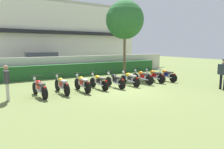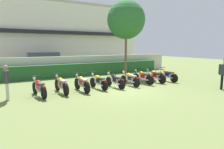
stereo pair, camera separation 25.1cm
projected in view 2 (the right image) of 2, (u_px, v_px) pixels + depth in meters
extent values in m
plane|color=olive|center=(123.00, 90.00, 10.69)|extent=(60.00, 60.00, 0.00)
cube|color=silver|center=(54.00, 37.00, 23.49)|extent=(19.79, 6.00, 7.07)
cube|color=black|center=(61.00, 32.00, 20.64)|extent=(16.63, 0.50, 0.36)
cube|color=#B2AD9E|center=(53.00, 6.00, 22.96)|extent=(19.79, 6.00, 0.30)
cube|color=beige|center=(79.00, 65.00, 16.54)|extent=(18.80, 0.30, 1.60)
cube|color=#235628|center=(82.00, 70.00, 15.98)|extent=(15.04, 0.70, 1.02)
cube|color=black|center=(46.00, 65.00, 17.84)|extent=(4.58, 2.07, 1.00)
cube|color=#2D333D|center=(43.00, 56.00, 17.63)|extent=(2.78, 1.83, 0.65)
cylinder|color=black|center=(61.00, 67.00, 19.42)|extent=(0.69, 0.25, 0.68)
cylinder|color=black|center=(65.00, 69.00, 17.79)|extent=(0.69, 0.25, 0.68)
cylinder|color=black|center=(27.00, 69.00, 18.01)|extent=(0.69, 0.25, 0.68)
cylinder|color=black|center=(28.00, 71.00, 16.38)|extent=(0.69, 0.25, 0.68)
cylinder|color=brown|center=(126.00, 54.00, 16.45)|extent=(0.20, 0.20, 3.49)
sphere|color=#2D6B33|center=(126.00, 20.00, 16.04)|extent=(3.17, 3.17, 3.17)
cylinder|color=black|center=(35.00, 88.00, 9.84)|extent=(0.18, 0.62, 0.61)
cylinder|color=black|center=(44.00, 93.00, 8.83)|extent=(0.18, 0.62, 0.61)
cube|color=silver|center=(39.00, 87.00, 9.27)|extent=(0.29, 0.62, 0.22)
ellipsoid|color=red|center=(38.00, 82.00, 9.37)|extent=(0.28, 0.47, 0.22)
cube|color=#4C4742|center=(41.00, 84.00, 9.07)|extent=(0.28, 0.54, 0.10)
cube|color=red|center=(44.00, 87.00, 8.72)|extent=(0.11, 0.09, 0.08)
cylinder|color=silver|center=(35.00, 82.00, 9.72)|extent=(0.08, 0.23, 0.65)
cylinder|color=black|center=(35.00, 76.00, 9.60)|extent=(0.60, 0.13, 0.04)
sphere|color=silver|center=(34.00, 78.00, 9.78)|extent=(0.14, 0.14, 0.14)
cylinder|color=silver|center=(39.00, 91.00, 9.03)|extent=(0.15, 0.55, 0.07)
cube|color=#A51414|center=(40.00, 87.00, 9.23)|extent=(0.29, 0.39, 0.20)
cylinder|color=black|center=(57.00, 85.00, 10.53)|extent=(0.14, 0.63, 0.63)
cylinder|color=black|center=(66.00, 89.00, 9.46)|extent=(0.14, 0.63, 0.63)
cube|color=silver|center=(62.00, 84.00, 9.93)|extent=(0.24, 0.61, 0.22)
ellipsoid|color=yellow|center=(60.00, 80.00, 10.04)|extent=(0.25, 0.45, 0.22)
cube|color=#B2ADA3|center=(63.00, 81.00, 9.71)|extent=(0.24, 0.53, 0.10)
cube|color=red|center=(66.00, 84.00, 9.34)|extent=(0.11, 0.09, 0.08)
cylinder|color=silver|center=(58.00, 80.00, 10.41)|extent=(0.07, 0.23, 0.65)
cylinder|color=black|center=(58.00, 74.00, 10.29)|extent=(0.60, 0.08, 0.04)
sphere|color=silver|center=(57.00, 76.00, 10.48)|extent=(0.14, 0.14, 0.14)
cylinder|color=silver|center=(61.00, 88.00, 9.68)|extent=(0.11, 0.55, 0.07)
cube|color=#A51414|center=(62.00, 84.00, 9.88)|extent=(0.27, 0.38, 0.20)
cylinder|color=black|center=(77.00, 84.00, 10.89)|extent=(0.13, 0.64, 0.63)
cylinder|color=black|center=(87.00, 88.00, 9.90)|extent=(0.13, 0.64, 0.63)
cube|color=silver|center=(82.00, 83.00, 10.33)|extent=(0.24, 0.61, 0.22)
ellipsoid|color=yellow|center=(81.00, 78.00, 10.44)|extent=(0.25, 0.45, 0.22)
cube|color=beige|center=(84.00, 80.00, 10.11)|extent=(0.24, 0.53, 0.10)
cube|color=red|center=(88.00, 82.00, 9.78)|extent=(0.11, 0.09, 0.08)
cylinder|color=silver|center=(78.00, 78.00, 10.77)|extent=(0.07, 0.23, 0.65)
cylinder|color=black|center=(78.00, 73.00, 10.65)|extent=(0.60, 0.08, 0.04)
sphere|color=silver|center=(77.00, 75.00, 10.83)|extent=(0.14, 0.14, 0.14)
cylinder|color=silver|center=(82.00, 86.00, 10.08)|extent=(0.11, 0.55, 0.07)
cube|color=#A51414|center=(83.00, 82.00, 10.28)|extent=(0.26, 0.38, 0.20)
cylinder|color=black|center=(93.00, 82.00, 11.50)|extent=(0.16, 0.58, 0.57)
cylinder|color=black|center=(105.00, 86.00, 10.52)|extent=(0.16, 0.58, 0.57)
cube|color=silver|center=(99.00, 81.00, 10.95)|extent=(0.27, 0.62, 0.22)
ellipsoid|color=yellow|center=(97.00, 77.00, 11.05)|extent=(0.27, 0.46, 0.22)
cube|color=#4C4742|center=(101.00, 78.00, 10.73)|extent=(0.26, 0.54, 0.10)
cube|color=red|center=(106.00, 81.00, 10.40)|extent=(0.11, 0.09, 0.08)
cylinder|color=silver|center=(94.00, 77.00, 11.38)|extent=(0.08, 0.23, 0.65)
cylinder|color=black|center=(94.00, 72.00, 11.26)|extent=(0.60, 0.11, 0.04)
sphere|color=silver|center=(93.00, 74.00, 11.44)|extent=(0.14, 0.14, 0.14)
cylinder|color=silver|center=(100.00, 85.00, 10.70)|extent=(0.14, 0.55, 0.07)
cube|color=black|center=(99.00, 81.00, 10.90)|extent=(0.28, 0.39, 0.20)
cylinder|color=black|center=(109.00, 81.00, 11.88)|extent=(0.15, 0.57, 0.56)
cylinder|color=black|center=(121.00, 84.00, 10.88)|extent=(0.15, 0.57, 0.56)
cube|color=silver|center=(115.00, 80.00, 11.32)|extent=(0.26, 0.62, 0.22)
ellipsoid|color=black|center=(114.00, 76.00, 11.42)|extent=(0.27, 0.46, 0.22)
cube|color=#4C4742|center=(118.00, 77.00, 11.10)|extent=(0.25, 0.54, 0.10)
cube|color=red|center=(123.00, 80.00, 10.76)|extent=(0.11, 0.09, 0.08)
cylinder|color=silver|center=(110.00, 76.00, 11.76)|extent=(0.07, 0.23, 0.65)
cylinder|color=black|center=(110.00, 71.00, 11.65)|extent=(0.60, 0.10, 0.04)
sphere|color=silver|center=(109.00, 73.00, 11.83)|extent=(0.14, 0.14, 0.14)
cylinder|color=silver|center=(116.00, 83.00, 11.07)|extent=(0.13, 0.55, 0.07)
cube|color=black|center=(116.00, 80.00, 11.27)|extent=(0.28, 0.38, 0.20)
cylinder|color=black|center=(124.00, 80.00, 12.45)|extent=(0.13, 0.57, 0.57)
cylinder|color=black|center=(136.00, 83.00, 11.42)|extent=(0.13, 0.57, 0.57)
cube|color=silver|center=(130.00, 79.00, 11.88)|extent=(0.24, 0.61, 0.22)
ellipsoid|color=yellow|center=(129.00, 75.00, 11.98)|extent=(0.25, 0.45, 0.22)
cube|color=#B2ADA3|center=(133.00, 76.00, 11.66)|extent=(0.23, 0.53, 0.10)
cube|color=red|center=(137.00, 78.00, 11.30)|extent=(0.10, 0.09, 0.08)
cylinder|color=silver|center=(125.00, 75.00, 12.33)|extent=(0.06, 0.23, 0.65)
cylinder|color=black|center=(125.00, 70.00, 12.21)|extent=(0.60, 0.07, 0.04)
sphere|color=silver|center=(124.00, 72.00, 12.40)|extent=(0.14, 0.14, 0.14)
cylinder|color=silver|center=(131.00, 82.00, 11.62)|extent=(0.10, 0.55, 0.07)
cube|color=black|center=(131.00, 78.00, 11.83)|extent=(0.26, 0.37, 0.20)
cylinder|color=black|center=(136.00, 78.00, 13.01)|extent=(0.18, 0.63, 0.62)
cylinder|color=black|center=(150.00, 80.00, 12.06)|extent=(0.18, 0.63, 0.62)
cube|color=silver|center=(143.00, 77.00, 12.47)|extent=(0.29, 0.62, 0.22)
ellipsoid|color=orange|center=(141.00, 73.00, 12.57)|extent=(0.28, 0.47, 0.22)
cube|color=#4C4742|center=(146.00, 74.00, 12.27)|extent=(0.28, 0.54, 0.10)
cube|color=red|center=(151.00, 76.00, 11.94)|extent=(0.11, 0.09, 0.08)
cylinder|color=silver|center=(137.00, 73.00, 12.90)|extent=(0.08, 0.23, 0.65)
cylinder|color=black|center=(138.00, 69.00, 12.78)|extent=(0.60, 0.13, 0.04)
sphere|color=silver|center=(136.00, 70.00, 12.95)|extent=(0.14, 0.14, 0.14)
cylinder|color=silver|center=(145.00, 79.00, 12.23)|extent=(0.15, 0.55, 0.07)
cube|color=#A51414|center=(144.00, 76.00, 12.43)|extent=(0.29, 0.39, 0.20)
cylinder|color=black|center=(147.00, 77.00, 13.56)|extent=(0.16, 0.59, 0.58)
cylinder|color=black|center=(162.00, 79.00, 12.53)|extent=(0.16, 0.59, 0.58)
cube|color=silver|center=(155.00, 76.00, 12.98)|extent=(0.27, 0.62, 0.22)
ellipsoid|color=orange|center=(153.00, 72.00, 13.09)|extent=(0.27, 0.46, 0.22)
cube|color=#4C4742|center=(158.00, 73.00, 12.77)|extent=(0.26, 0.54, 0.10)
cube|color=red|center=(164.00, 75.00, 12.41)|extent=(0.11, 0.09, 0.08)
cylinder|color=silver|center=(149.00, 72.00, 13.44)|extent=(0.08, 0.23, 0.65)
cylinder|color=black|center=(150.00, 68.00, 13.33)|extent=(0.60, 0.11, 0.04)
sphere|color=silver|center=(147.00, 70.00, 13.51)|extent=(0.14, 0.14, 0.14)
cylinder|color=silver|center=(157.00, 78.00, 12.73)|extent=(0.13, 0.55, 0.07)
cube|color=#A51414|center=(156.00, 75.00, 12.94)|extent=(0.28, 0.39, 0.20)
cylinder|color=black|center=(160.00, 76.00, 13.92)|extent=(0.14, 0.59, 0.58)
cylinder|color=black|center=(174.00, 78.00, 12.92)|extent=(0.14, 0.59, 0.58)
cube|color=silver|center=(167.00, 75.00, 13.35)|extent=(0.25, 0.61, 0.22)
ellipsoid|color=orange|center=(166.00, 72.00, 13.46)|extent=(0.26, 0.46, 0.22)
cube|color=#4C4742|center=(170.00, 72.00, 13.14)|extent=(0.24, 0.54, 0.10)
cube|color=red|center=(176.00, 74.00, 12.80)|extent=(0.11, 0.09, 0.08)
cylinder|color=silver|center=(161.00, 72.00, 13.80)|extent=(0.07, 0.23, 0.65)
cylinder|color=black|center=(162.00, 67.00, 13.68)|extent=(0.60, 0.09, 0.04)
sphere|color=silver|center=(160.00, 69.00, 13.86)|extent=(0.14, 0.14, 0.14)
cylinder|color=silver|center=(169.00, 78.00, 13.10)|extent=(0.12, 0.55, 0.07)
cube|color=navy|center=(168.00, 74.00, 13.31)|extent=(0.27, 0.38, 0.20)
cylinder|color=beige|center=(7.00, 91.00, 8.76)|extent=(0.13, 0.13, 0.79)
cylinder|color=beige|center=(7.00, 92.00, 8.58)|extent=(0.13, 0.13, 0.79)
cube|color=#38383D|center=(6.00, 77.00, 8.57)|extent=(0.22, 0.46, 0.56)
cylinder|color=#38383D|center=(6.00, 76.00, 8.81)|extent=(0.09, 0.09, 0.53)
cylinder|color=#38383D|center=(6.00, 77.00, 8.33)|extent=(0.09, 0.09, 0.53)
sphere|color=#9E7556|center=(5.00, 67.00, 8.51)|extent=(0.21, 0.21, 0.21)
cylinder|color=black|center=(222.00, 82.00, 10.80)|extent=(0.13, 0.13, 0.83)
cylinder|color=#28333D|center=(219.00, 69.00, 10.85)|extent=(0.09, 0.09, 0.56)
cylinder|color=#28333D|center=(224.00, 68.00, 11.31)|extent=(0.09, 0.09, 0.56)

